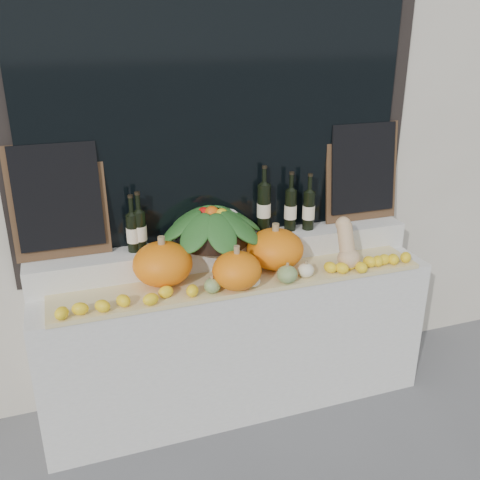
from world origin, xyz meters
name	(u,v)px	position (x,y,z in m)	size (l,w,h in m)	color
storefront_facade	(197,20)	(0.00, 2.25, 2.25)	(7.00, 0.94, 4.50)	beige
display_sill	(236,338)	(0.00, 1.52, 0.44)	(2.30, 0.55, 0.88)	silver
rear_tier	(228,251)	(0.00, 1.68, 0.96)	(2.30, 0.25, 0.16)	silver
straw_bedding	(243,281)	(0.00, 1.40, 0.89)	(2.10, 0.32, 0.03)	tan
pumpkin_left	(163,264)	(-0.43, 1.49, 1.02)	(0.32, 0.32, 0.24)	orange
pumpkin_right	(275,249)	(0.23, 1.49, 1.02)	(0.33, 0.33, 0.23)	orange
pumpkin_center	(237,271)	(-0.07, 1.31, 1.01)	(0.26, 0.26, 0.20)	orange
butternut_squash	(347,246)	(0.63, 1.37, 1.03)	(0.13, 0.20, 0.28)	tan
decorative_gourds	(260,277)	(0.06, 1.29, 0.96)	(0.64, 0.14, 0.15)	#295F1C
lemon_heap	(250,282)	(0.00, 1.29, 0.94)	(2.20, 0.16, 0.06)	yellow
produce_bowl	(212,225)	(-0.10, 1.66, 1.15)	(0.64, 0.64, 0.23)	black
wine_bottle_far_left	(133,232)	(-0.55, 1.68, 1.15)	(0.08, 0.08, 0.33)	black
wine_bottle_near_left	(140,230)	(-0.51, 1.68, 1.16)	(0.08, 0.08, 0.34)	black
wine_bottle_tall	(264,208)	(0.25, 1.72, 1.19)	(0.08, 0.08, 0.41)	black
wine_bottle_near_right	(290,209)	(0.41, 1.70, 1.17)	(0.08, 0.08, 0.37)	black
wine_bottle_far_right	(309,210)	(0.52, 1.67, 1.17)	(0.08, 0.08, 0.35)	black
chalkboard_left	(58,199)	(-0.92, 1.74, 1.36)	(0.50, 0.10, 0.62)	#4C331E
chalkboard_right	(362,171)	(0.92, 1.74, 1.36)	(0.50, 0.10, 0.62)	#4C331E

